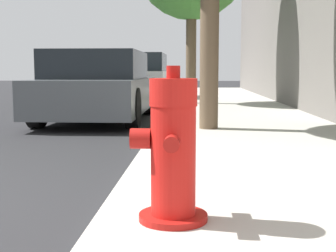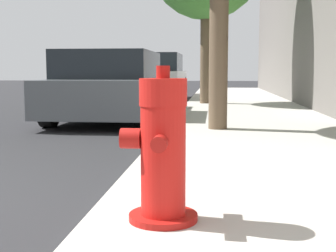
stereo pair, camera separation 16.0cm
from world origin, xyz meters
name	(u,v)px [view 2 (the right image)]	position (x,y,z in m)	size (l,w,h in m)	color
fire_hydrant	(162,152)	(2.33, 0.19, 0.48)	(0.41, 0.42, 0.82)	#A91511
parked_car_near	(112,87)	(0.71, 6.23, 0.61)	(1.74, 4.00, 1.25)	#4C5156
parked_car_mid	(153,78)	(0.68, 12.14, 0.69)	(1.88, 4.14, 1.43)	silver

